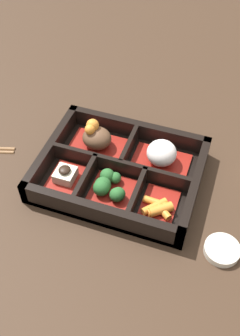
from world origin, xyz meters
TOP-DOWN VIEW (x-y plane):
  - ground_plane at (0.00, 0.00)m, footprint 3.00×3.00m
  - bento_base at (0.00, 0.00)m, footprint 0.28×0.22m
  - bento_rim at (-0.00, -0.00)m, footprint 0.28×0.22m
  - bowl_stew at (-0.06, 0.05)m, footprint 0.10×0.07m
  - bowl_rice at (0.06, 0.05)m, footprint 0.10×0.07m
  - bowl_tofu at (-0.08, -0.05)m, footprint 0.06×0.07m
  - bowl_greens at (-0.00, -0.05)m, footprint 0.07×0.07m
  - bowl_carrots at (0.09, -0.05)m, footprint 0.06×0.07m
  - sauce_dish at (0.20, -0.09)m, footprint 0.06×0.06m

SIDE VIEW (x-z plane):
  - ground_plane at x=0.00m, z-range 0.00..0.00m
  - bento_base at x=0.00m, z-range 0.00..0.01m
  - sauce_dish at x=0.20m, z-range 0.00..0.01m
  - bowl_carrots at x=0.09m, z-range 0.01..0.03m
  - bowl_tofu at x=-0.08m, z-range 0.00..0.04m
  - bento_rim at x=0.00m, z-range 0.00..0.04m
  - bowl_greens at x=0.00m, z-range 0.01..0.04m
  - bowl_rice at x=0.06m, z-range 0.01..0.06m
  - bowl_stew at x=-0.06m, z-range 0.00..0.06m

